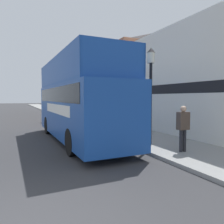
# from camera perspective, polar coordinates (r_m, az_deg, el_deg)

# --- Properties ---
(ground_plane) EXTENTS (144.00, 144.00, 0.00)m
(ground_plane) POSITION_cam_1_polar(r_m,az_deg,el_deg) (24.77, -25.10, -1.90)
(ground_plane) COLOR #333335
(sidewalk) EXTENTS (3.42, 108.00, 0.14)m
(sidewalk) POSITION_cam_1_polar(r_m,az_deg,el_deg) (22.76, -7.76, -1.86)
(sidewalk) COLOR gray
(sidewalk) RESTS_ON ground_plane
(pub_white_frontage) EXTENTS (6.01, 12.33, 6.43)m
(pub_white_frontage) POSITION_cam_1_polar(r_m,az_deg,el_deg) (14.57, 26.59, 6.99)
(pub_white_frontage) COLOR silver
(pub_white_frontage) RESTS_ON ground_plane
(brick_terrace_rear) EXTENTS (6.00, 21.57, 9.47)m
(brick_terrace_rear) POSITION_cam_1_polar(r_m,az_deg,el_deg) (28.99, -1.72, 8.61)
(brick_terrace_rear) COLOR #9E664C
(brick_terrace_rear) RESTS_ON ground_plane
(tour_bus) EXTENTS (2.60, 9.60, 4.28)m
(tour_bus) POSITION_cam_1_polar(r_m,az_deg,el_deg) (11.77, -8.98, 1.84)
(tour_bus) COLOR #19479E
(tour_bus) RESTS_ON ground_plane
(parked_car_ahead_of_bus) EXTENTS (2.08, 4.62, 1.53)m
(parked_car_ahead_of_bus) POSITION_cam_1_polar(r_m,az_deg,el_deg) (19.38, -13.51, -1.01)
(parked_car_ahead_of_bus) COLOR maroon
(parked_car_ahead_of_bus) RESTS_ON ground_plane
(pedestrian_second) EXTENTS (0.48, 0.26, 1.84)m
(pedestrian_second) POSITION_cam_1_polar(r_m,az_deg,el_deg) (9.10, 18.06, -3.05)
(pedestrian_second) COLOR #232328
(pedestrian_second) RESTS_ON sidewalk
(lamp_post_nearest) EXTENTS (0.35, 0.35, 4.34)m
(lamp_post_nearest) POSITION_cam_1_polar(r_m,az_deg,el_deg) (9.89, 10.09, 8.73)
(lamp_post_nearest) COLOR black
(lamp_post_nearest) RESTS_ON sidewalk
(lamp_post_second) EXTENTS (0.35, 0.35, 4.66)m
(lamp_post_second) POSITION_cam_1_polar(r_m,az_deg,el_deg) (18.05, -6.76, 7.12)
(lamp_post_second) COLOR black
(lamp_post_second) RESTS_ON sidewalk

